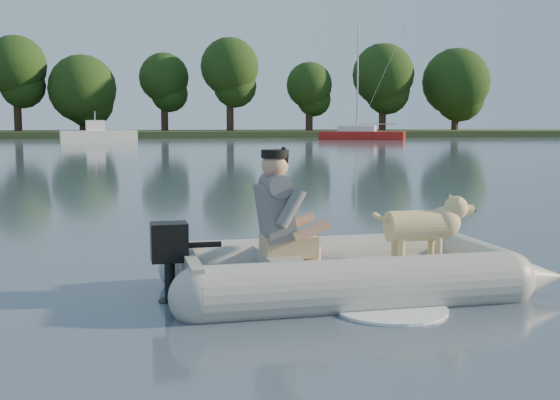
{
  "coord_description": "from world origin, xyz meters",
  "views": [
    {
      "loc": [
        -0.74,
        -6.12,
        1.67
      ],
      "look_at": [
        0.35,
        1.78,
        0.75
      ],
      "focal_mm": 45.0,
      "sensor_mm": 36.0,
      "label": 1
    }
  ],
  "objects": [
    {
      "name": "water",
      "position": [
        0.0,
        0.0,
        0.0
      ],
      "size": [
        160.0,
        160.0,
        0.0
      ],
      "primitive_type": "plane",
      "color": "slate",
      "rests_on": "ground"
    },
    {
      "name": "shore_bank",
      "position": [
        0.0,
        62.0,
        0.25
      ],
      "size": [
        160.0,
        12.0,
        0.7
      ],
      "primitive_type": "cube",
      "color": "#47512D",
      "rests_on": "water"
    },
    {
      "name": "treeline",
      "position": [
        -3.71,
        61.11,
        5.48
      ],
      "size": [
        71.02,
        7.35,
        9.27
      ],
      "color": "#332316",
      "rests_on": "shore_bank"
    },
    {
      "name": "dinghy",
      "position": [
        0.89,
        0.46,
        0.64
      ],
      "size": [
        5.12,
        3.62,
        1.47
      ],
      "primitive_type": null,
      "rotation": [
        0.0,
        0.0,
        0.1
      ],
      "color": "#9E9E99",
      "rests_on": "water"
    },
    {
      "name": "man",
      "position": [
        0.14,
        0.44,
        0.83
      ],
      "size": [
        0.84,
        0.74,
        1.15
      ],
      "primitive_type": null,
      "rotation": [
        0.0,
        0.0,
        0.1
      ],
      "color": "slate",
      "rests_on": "dinghy"
    },
    {
      "name": "dog",
      "position": [
        1.57,
        0.58,
        0.55
      ],
      "size": [
        1.03,
        0.45,
        0.66
      ],
      "primitive_type": null,
      "rotation": [
        0.0,
        0.0,
        0.1
      ],
      "color": "tan",
      "rests_on": "dinghy"
    },
    {
      "name": "outboard_motor",
      "position": [
        -0.88,
        0.29,
        0.33
      ],
      "size": [
        0.47,
        0.35,
        0.84
      ],
      "primitive_type": null,
      "rotation": [
        0.0,
        0.0,
        0.1
      ],
      "color": "black",
      "rests_on": "dinghy"
    },
    {
      "name": "motorboat",
      "position": [
        -6.8,
        46.25,
        1.07
      ],
      "size": [
        5.88,
        3.23,
        2.35
      ],
      "primitive_type": null,
      "rotation": [
        0.0,
        0.0,
        0.21
      ],
      "color": "white",
      "rests_on": "water"
    },
    {
      "name": "sailboat",
      "position": [
        13.78,
        50.11,
        0.41
      ],
      "size": [
        7.13,
        4.55,
        9.44
      ],
      "rotation": [
        0.0,
        0.0,
        -0.4
      ],
      "color": "#AD1813",
      "rests_on": "water"
    }
  ]
}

